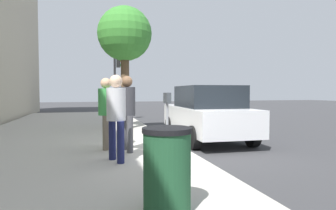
# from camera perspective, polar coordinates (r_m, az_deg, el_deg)

# --- Properties ---
(ground_plane) EXTENTS (80.00, 80.00, 0.00)m
(ground_plane) POSITION_cam_1_polar(r_m,az_deg,el_deg) (7.76, 2.58, -9.13)
(ground_plane) COLOR #38383A
(ground_plane) RESTS_ON ground
(sidewalk_slab) EXTENTS (28.00, 6.00, 0.15)m
(sidewalk_slab) POSITION_cam_1_polar(r_m,az_deg,el_deg) (7.41, -20.37, -9.25)
(sidewalk_slab) COLOR #B7B2A8
(sidewalk_slab) RESTS_ON ground_plane
(parking_meter) EXTENTS (0.36, 0.12, 1.41)m
(parking_meter) POSITION_cam_1_polar(r_m,az_deg,el_deg) (7.20, -0.17, -0.67)
(parking_meter) COLOR gray
(parking_meter) RESTS_ON sidewalk_slab
(pedestrian_at_meter) EXTENTS (0.54, 0.39, 1.81)m
(pedestrian_at_meter) POSITION_cam_1_polar(r_m,az_deg,el_deg) (6.97, -8.10, -0.31)
(pedestrian_at_meter) COLOR #47474C
(pedestrian_at_meter) RESTS_ON sidewalk_slab
(pedestrian_bystander) EXTENTS (0.51, 0.39, 1.78)m
(pedestrian_bystander) POSITION_cam_1_polar(r_m,az_deg,el_deg) (5.98, -10.22, -1.07)
(pedestrian_bystander) COLOR #191E4C
(pedestrian_bystander) RESTS_ON sidewalk_slab
(parking_officer) EXTENTS (0.53, 0.39, 1.78)m
(parking_officer) POSITION_cam_1_polar(r_m,az_deg,el_deg) (7.38, -12.14, -0.38)
(parking_officer) COLOR #726656
(parking_officer) RESTS_ON sidewalk_slab
(parked_sedan_near) EXTENTS (4.47, 2.10, 1.77)m
(parked_sedan_near) POSITION_cam_1_polar(r_m,az_deg,el_deg) (9.46, 7.66, -1.56)
(parked_sedan_near) COLOR silver
(parked_sedan_near) RESTS_ON ground_plane
(street_tree) EXTENTS (2.07, 2.07, 4.69)m
(street_tree) POSITION_cam_1_polar(r_m,az_deg,el_deg) (11.48, -8.54, 13.41)
(street_tree) COLOR brown
(street_tree) RESTS_ON sidewalk_slab
(traffic_signal) EXTENTS (0.24, 0.44, 3.60)m
(traffic_signal) POSITION_cam_1_polar(r_m,az_deg,el_deg) (16.09, -10.12, 6.11)
(traffic_signal) COLOR black
(traffic_signal) RESTS_ON sidewalk_slab
(trash_bin) EXTENTS (0.59, 0.59, 1.01)m
(trash_bin) POSITION_cam_1_polar(r_m,az_deg,el_deg) (3.48, -0.19, -12.73)
(trash_bin) COLOR #1E4C2D
(trash_bin) RESTS_ON sidewalk_slab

